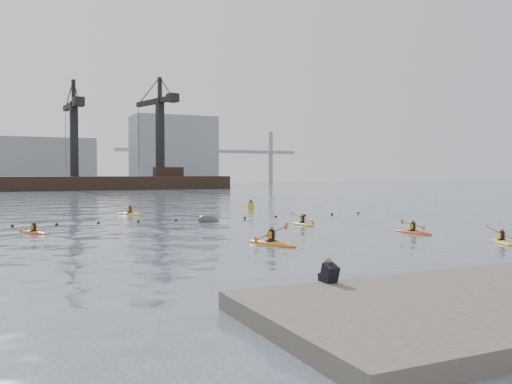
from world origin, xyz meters
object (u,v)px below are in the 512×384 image
at_px(kayaker_3, 302,224).
at_px(kayaker_4, 413,232).
at_px(mooring_buoy, 209,221).
at_px(kayaker_1, 502,241).
at_px(kayaker_5, 130,213).
at_px(kayaker_0, 272,242).
at_px(nav_buoy, 251,206).
at_px(kayaker_2, 34,232).

distance_m(kayaker_3, kayaker_4, 8.64).
relative_size(kayaker_4, mooring_buoy, 1.43).
bearing_deg(kayaker_1, kayaker_5, 143.65).
bearing_deg(kayaker_4, kayaker_1, 94.97).
bearing_deg(kayaker_0, kayaker_5, 77.98).
height_order(kayaker_0, nav_buoy, kayaker_0).
bearing_deg(kayaker_1, nav_buoy, 119.54).
height_order(kayaker_0, mooring_buoy, kayaker_0).
relative_size(kayaker_1, kayaker_3, 0.95).
relative_size(kayaker_0, kayaker_3, 1.23).
bearing_deg(kayaker_3, mooring_buoy, 131.69).
distance_m(kayaker_0, nav_buoy, 28.49).
xyz_separation_m(mooring_buoy, nav_buoy, (9.03, 11.88, 0.37)).
height_order(kayaker_1, nav_buoy, nav_buoy).
xyz_separation_m(kayaker_1, mooring_buoy, (-10.13, 19.24, -0.09)).
bearing_deg(mooring_buoy, kayaker_4, -56.10).
height_order(kayaker_1, kayaker_2, kayaker_1).
bearing_deg(mooring_buoy, kayaker_0, -96.64).
xyz_separation_m(kayaker_1, kayaker_3, (-4.76, 13.70, 0.00)).
xyz_separation_m(kayaker_2, nav_buoy, (22.06, 15.18, 0.28)).
height_order(kayaker_5, nav_buoy, nav_buoy).
height_order(kayaker_0, kayaker_2, kayaker_0).
bearing_deg(kayaker_4, kayaker_0, 0.07).
relative_size(kayaker_0, kayaker_5, 1.18).
xyz_separation_m(kayaker_3, mooring_buoy, (-5.37, 5.54, -0.09)).
height_order(kayaker_1, kayaker_5, kayaker_1).
bearing_deg(kayaker_3, kayaker_1, -73.26).
relative_size(kayaker_3, mooring_buoy, 1.36).
bearing_deg(kayaker_2, kayaker_4, -52.46).
distance_m(kayaker_1, nav_buoy, 31.14).
bearing_deg(nav_buoy, kayaker_3, -101.89).
relative_size(kayaker_0, kayaker_4, 1.16).
bearing_deg(kayaker_3, kayaker_4, -67.60).
distance_m(kayaker_0, kayaker_5, 24.57).
bearing_deg(kayaker_4, nav_buoy, -96.08).
relative_size(kayaker_1, mooring_buoy, 1.29).
bearing_deg(kayaker_5, kayaker_3, -91.83).
height_order(kayaker_0, kayaker_4, kayaker_0).
relative_size(kayaker_1, kayaker_4, 0.90).
height_order(kayaker_5, mooring_buoy, kayaker_5).
height_order(kayaker_0, kayaker_1, kayaker_0).
relative_size(kayaker_0, mooring_buoy, 1.67).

